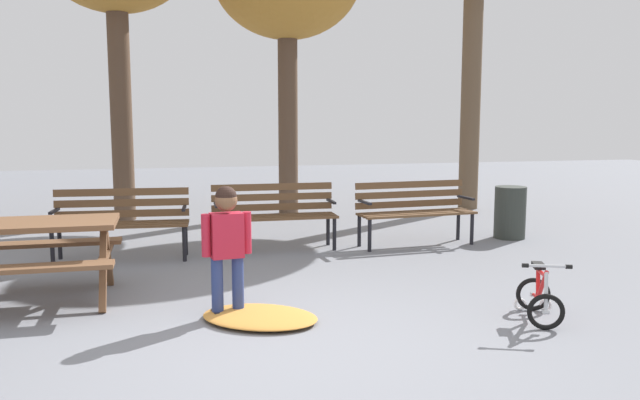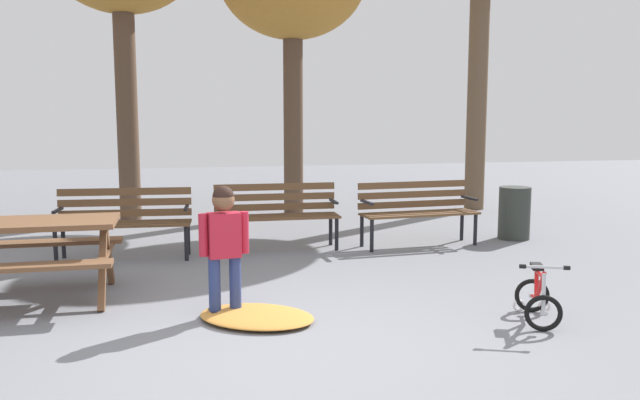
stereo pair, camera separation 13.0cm
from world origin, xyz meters
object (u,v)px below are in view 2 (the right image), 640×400
Objects in this scene: park_bench_left at (276,210)px; trash_bin at (514,213)px; picnic_table at (16,240)px; park_bench_right at (417,208)px; park_bench_far_left at (124,217)px; kids_bicycle at (538,298)px; child_standing at (224,239)px.

park_bench_left is 3.41m from trash_bin.
picnic_table is at bearing -163.49° from trash_bin.
park_bench_right is at bearing -176.09° from trash_bin.
kids_bicycle is (3.58, -3.30, -0.31)m from park_bench_far_left.
child_standing reaches higher than park_bench_left.
trash_bin is (1.51, 0.10, -0.14)m from park_bench_right.
child_standing reaches higher than kids_bicycle.
picnic_table is at bearing -159.64° from park_bench_right.
park_bench_left is 0.99× the size of park_bench_right.
park_bench_left reaches higher than picnic_table.
child_standing reaches higher than picnic_table.
child_standing is 5.05m from trash_bin.
trash_bin reaches higher than kids_bicycle.
park_bench_far_left is 2.77m from child_standing.
picnic_table is 1.12× the size of park_bench_left.
picnic_table reaches higher than kids_bicycle.
park_bench_right is 1.43× the size of child_standing.
child_standing is at bearing -68.31° from park_bench_far_left.
park_bench_left is at bearing 179.23° from trash_bin.
park_bench_left reaches higher than trash_bin.
park_bench_left is 2.85m from child_standing.
park_bench_far_left is 2.20× the size of trash_bin.
kids_bicycle is at bearing -93.50° from park_bench_right.
child_standing is at bearing -24.58° from picnic_table.
park_bench_left is 3.84m from kids_bicycle.
child_standing is at bearing 164.14° from kids_bicycle.
picnic_table is at bearing -115.66° from park_bench_far_left.
park_bench_right is 1.52m from trash_bin.
kids_bicycle is at bearing -15.86° from child_standing.
child_standing is (-0.87, -2.71, 0.16)m from park_bench_left.
kids_bicycle is 3.80m from trash_bin.
park_bench_right is at bearing -0.18° from park_bench_far_left.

